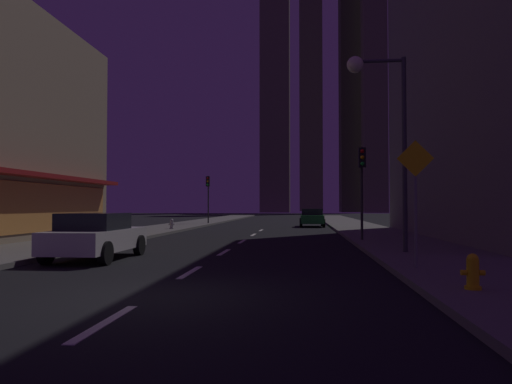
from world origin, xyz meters
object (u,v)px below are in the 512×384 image
(car_parked_far, at_px, (312,218))
(fire_hydrant_yellow_near, at_px, (473,273))
(fire_hydrant_far_left, at_px, (172,224))
(traffic_light_near_right, at_px, (362,172))
(street_lamp_right, at_px, (379,105))
(traffic_light_far_left, at_px, (208,189))
(pedestrian_crossing_sign, at_px, (415,192))
(car_parked_near, at_px, (96,236))

(car_parked_far, bearing_deg, fire_hydrant_yellow_near, -85.55)
(car_parked_far, xyz_separation_m, fire_hydrant_yellow_near, (2.30, -29.54, -0.29))
(car_parked_far, height_order, fire_hydrant_far_left, car_parked_far)
(fire_hydrant_far_left, height_order, traffic_light_near_right, traffic_light_near_right)
(street_lamp_right, bearing_deg, fire_hydrant_yellow_near, -85.83)
(car_parked_far, distance_m, fire_hydrant_yellow_near, 29.63)
(fire_hydrant_yellow_near, relative_size, fire_hydrant_far_left, 1.00)
(fire_hydrant_yellow_near, xyz_separation_m, street_lamp_right, (-0.52, 7.13, 4.61))
(car_parked_far, xyz_separation_m, traffic_light_far_left, (-9.10, 3.02, 2.45))
(traffic_light_far_left, relative_size, pedestrian_crossing_sign, 1.33)
(car_parked_far, relative_size, fire_hydrant_yellow_near, 6.48)
(street_lamp_right, bearing_deg, traffic_light_far_left, 113.16)
(traffic_light_far_left, height_order, pedestrian_crossing_sign, traffic_light_far_left)
(fire_hydrant_yellow_near, distance_m, street_lamp_right, 8.51)
(fire_hydrant_yellow_near, xyz_separation_m, fire_hydrant_far_left, (-11.80, 22.21, 0.00))
(car_parked_near, distance_m, street_lamp_right, 10.14)
(pedestrian_crossing_sign, bearing_deg, traffic_light_far_left, 110.61)
(fire_hydrant_far_left, relative_size, street_lamp_right, 0.10)
(fire_hydrant_yellow_near, xyz_separation_m, traffic_light_far_left, (-11.40, 32.57, 2.74))
(car_parked_far, bearing_deg, traffic_light_far_left, 161.62)
(fire_hydrant_yellow_near, bearing_deg, fire_hydrant_far_left, 117.98)
(car_parked_far, bearing_deg, street_lamp_right, -85.46)
(car_parked_near, relative_size, pedestrian_crossing_sign, 1.34)
(car_parked_far, height_order, fire_hydrant_yellow_near, car_parked_far)
(fire_hydrant_far_left, height_order, street_lamp_right, street_lamp_right)
(street_lamp_right, bearing_deg, car_parked_near, -168.27)
(traffic_light_near_right, bearing_deg, fire_hydrant_far_left, 140.32)
(fire_hydrant_yellow_near, xyz_separation_m, traffic_light_near_right, (-0.40, 12.75, 2.74))
(pedestrian_crossing_sign, bearing_deg, car_parked_near, 166.41)
(traffic_light_near_right, xyz_separation_m, traffic_light_far_left, (-11.00, 19.81, 0.00))
(car_parked_far, height_order, traffic_light_far_left, traffic_light_far_left)
(fire_hydrant_yellow_near, bearing_deg, car_parked_far, 94.45)
(street_lamp_right, height_order, pedestrian_crossing_sign, street_lamp_right)
(car_parked_near, relative_size, street_lamp_right, 0.64)
(traffic_light_far_left, bearing_deg, car_parked_near, -86.02)
(traffic_light_far_left, bearing_deg, fire_hydrant_yellow_near, -70.71)
(fire_hydrant_yellow_near, relative_size, pedestrian_crossing_sign, 0.21)
(car_parked_near, bearing_deg, traffic_light_far_left, 93.98)
(car_parked_far, distance_m, fire_hydrant_far_left, 12.00)
(fire_hydrant_far_left, xyz_separation_m, street_lamp_right, (11.28, -15.08, 4.61))
(car_parked_far, relative_size, pedestrian_crossing_sign, 1.34)
(car_parked_near, relative_size, fire_hydrant_yellow_near, 6.48)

